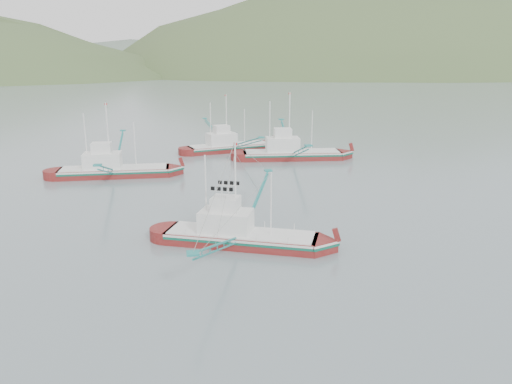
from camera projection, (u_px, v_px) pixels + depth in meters
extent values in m
plane|color=slate|center=(269.00, 246.00, 42.63)|extent=(1200.00, 1200.00, 0.00)
cube|color=maroon|center=(241.00, 243.00, 42.97)|extent=(13.41, 8.35, 1.75)
cube|color=silver|center=(241.00, 234.00, 42.78)|extent=(13.19, 8.31, 0.19)
cube|color=#0D5B45|center=(241.00, 237.00, 42.83)|extent=(13.20, 8.33, 0.19)
cube|color=silver|center=(241.00, 233.00, 42.73)|extent=(12.74, 7.93, 0.10)
cube|color=silver|center=(226.00, 221.00, 42.77)|extent=(5.11, 4.28, 1.92)
cube|color=silver|center=(226.00, 204.00, 42.35)|extent=(2.84, 2.66, 1.22)
cylinder|color=white|center=(235.00, 189.00, 41.80)|extent=(0.14, 0.14, 7.85)
cylinder|color=white|center=(206.00, 193.00, 42.51)|extent=(0.12, 0.12, 6.68)
cylinder|color=white|center=(271.00, 204.00, 41.46)|extent=(0.10, 0.10, 5.50)
cube|color=maroon|center=(292.00, 158.00, 78.66)|extent=(15.63, 5.64, 2.04)
cube|color=silver|center=(292.00, 152.00, 78.44)|extent=(15.34, 5.69, 0.22)
cube|color=#0D5B45|center=(292.00, 154.00, 78.50)|extent=(15.34, 5.71, 0.22)
cube|color=silver|center=(292.00, 151.00, 78.38)|extent=(14.85, 5.36, 0.12)
cube|color=silver|center=(283.00, 145.00, 77.99)|extent=(5.41, 3.77, 2.24)
cube|color=silver|center=(283.00, 133.00, 77.50)|extent=(2.87, 2.51, 1.43)
cylinder|color=white|center=(289.00, 122.00, 77.15)|extent=(0.16, 0.16, 9.18)
cylinder|color=white|center=(270.00, 127.00, 77.10)|extent=(0.14, 0.14, 7.80)
cylinder|color=white|center=(312.00, 131.00, 77.78)|extent=(0.12, 0.12, 6.42)
cube|color=maroon|center=(229.00, 150.00, 85.18)|extent=(14.60, 7.08, 1.88)
cube|color=silver|center=(229.00, 145.00, 84.97)|extent=(14.34, 7.08, 0.21)
cube|color=#0D5B45|center=(229.00, 147.00, 85.03)|extent=(14.35, 7.10, 0.21)
cube|color=silver|center=(229.00, 144.00, 84.92)|extent=(13.87, 6.72, 0.11)
cube|color=silver|center=(222.00, 139.00, 84.09)|extent=(5.29, 4.06, 2.07)
cube|color=silver|center=(221.00, 129.00, 83.65)|extent=(2.88, 2.60, 1.32)
cylinder|color=white|center=(226.00, 120.00, 83.63)|extent=(0.15, 0.15, 8.47)
cylinder|color=white|center=(211.00, 125.00, 82.66)|extent=(0.13, 0.13, 7.20)
cylinder|color=white|center=(244.00, 126.00, 85.28)|extent=(0.11, 0.11, 5.93)
cube|color=maroon|center=(115.00, 175.00, 67.35)|extent=(14.61, 4.30, 1.93)
cube|color=silver|center=(114.00, 169.00, 67.14)|extent=(14.32, 4.37, 0.21)
cube|color=#0D5B45|center=(115.00, 171.00, 67.20)|extent=(14.33, 4.39, 0.21)
cube|color=silver|center=(114.00, 168.00, 67.09)|extent=(13.88, 4.09, 0.12)
cube|color=silver|center=(103.00, 161.00, 66.61)|extent=(4.92, 3.24, 2.13)
cube|color=silver|center=(101.00, 148.00, 66.15)|extent=(2.58, 2.20, 1.35)
cylinder|color=white|center=(108.00, 136.00, 65.88)|extent=(0.15, 0.15, 8.70)
cylinder|color=white|center=(86.00, 141.00, 65.63)|extent=(0.14, 0.14, 7.40)
cylinder|color=white|center=(135.00, 145.00, 66.72)|extent=(0.12, 0.12, 6.09)
ellipsoid|color=#42572D|center=(417.00, 73.00, 492.49)|extent=(684.00, 432.00, 306.00)
ellipsoid|color=slate|center=(195.00, 70.00, 579.19)|extent=(960.00, 400.00, 240.00)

